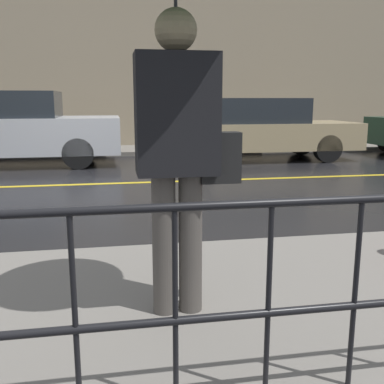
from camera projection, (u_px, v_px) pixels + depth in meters
ground_plane at (91, 184)px, 7.58m from camera, size 80.00×80.00×0.00m
sidewalk_near at (58, 321)px, 2.78m from camera, size 28.00×2.47×0.11m
sidewalk_far at (98, 151)px, 12.04m from camera, size 28.00×1.80×0.11m
lane_marking at (91, 184)px, 7.58m from camera, size 25.20×0.12×0.01m
building_storefront at (94, 34)px, 12.41m from camera, size 28.00×0.30×6.40m
railing_foreground at (19, 292)px, 1.71m from camera, size 12.00×0.04×0.89m
pedestrian at (177, 36)px, 2.48m from camera, size 0.96×0.96×2.18m
car_silver at (9, 128)px, 9.60m from camera, size 4.56×1.79×1.58m
car_tan at (254, 129)px, 10.57m from camera, size 4.70×1.71×1.44m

